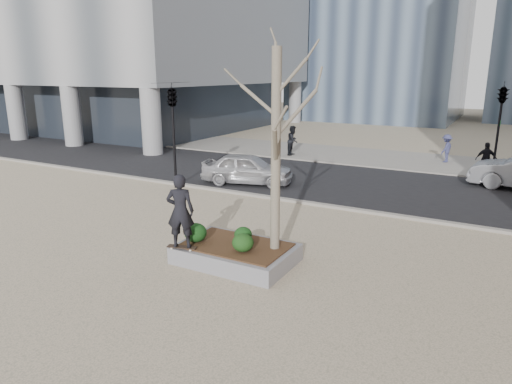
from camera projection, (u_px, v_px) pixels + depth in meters
The scene contains 17 objects.
ground at pixel (205, 255), 12.64m from camera, with size 120.00×120.00×0.00m, color #BEAA8C.
street at pixel (330, 181), 21.09m from camera, with size 60.00×8.00×0.02m, color black.
far_sidewalk at pixel (371, 157), 27.00m from camera, with size 60.00×6.00×0.02m, color gray.
planter at pixel (236, 254), 12.11m from camera, with size 3.00×2.00×0.45m, color gray.
planter_mulch at pixel (236, 245), 12.05m from camera, with size 2.70×1.70×0.04m, color #382314.
sycamore_tree at pixel (276, 120), 10.98m from camera, with size 2.80×2.80×6.60m, color gray, non-canonical shape.
shrub_left at pixel (196, 233), 12.18m from camera, with size 0.60×0.60×0.51m, color #113611.
shrub_middle at pixel (243, 234), 12.20m from camera, with size 0.48×0.48×0.41m, color #144015.
shrub_right at pixel (243, 243), 11.53m from camera, with size 0.55×0.55×0.47m, color #123B13.
skateboard at pixel (182, 248), 11.81m from camera, with size 0.78×0.20×0.07m, color black, non-canonical shape.
skateboarder at pixel (180, 211), 11.56m from camera, with size 0.70×0.46×1.93m, color black.
police_car at pixel (247, 169), 20.42m from camera, with size 1.64×4.06×1.38m, color #BBBBBF.
pedestrian_a at pixel (293, 140), 27.39m from camera, with size 0.86×0.67×1.77m, color black.
pedestrian_b at pixel (446, 148), 25.28m from camera, with size 1.00×0.57×1.55m, color #383B65.
pedestrian_c at pixel (486, 159), 21.91m from camera, with size 0.95×0.40×1.63m, color black.
traffic_light_near at pixel (174, 136), 19.38m from camera, with size 0.60×2.48×4.50m, color black, non-canonical shape.
traffic_light_far at pixel (498, 130), 21.35m from camera, with size 0.60×2.48×4.50m, color black, non-canonical shape.
Camera 1 is at (6.94, -9.61, 4.91)m, focal length 32.00 mm.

